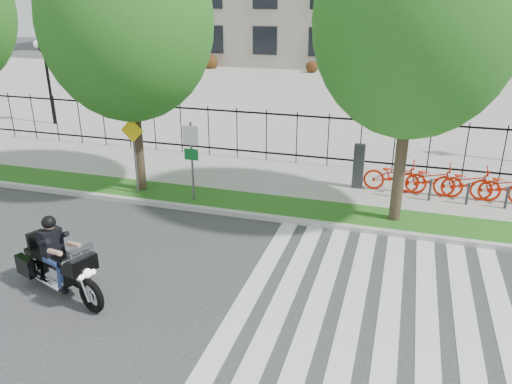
# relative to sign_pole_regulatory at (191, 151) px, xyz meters

# --- Properties ---
(ground) EXTENTS (120.00, 120.00, 0.00)m
(ground) POSITION_rel_sign_pole_regulatory_xyz_m (1.07, -4.58, -1.74)
(ground) COLOR #323234
(ground) RESTS_ON ground
(curb) EXTENTS (60.00, 0.20, 0.15)m
(curb) POSITION_rel_sign_pole_regulatory_xyz_m (1.07, -0.48, -1.66)
(curb) COLOR #B6B3AB
(curb) RESTS_ON ground
(grass_verge) EXTENTS (60.00, 1.50, 0.15)m
(grass_verge) POSITION_rel_sign_pole_regulatory_xyz_m (1.07, 0.37, -1.66)
(grass_verge) COLOR #245A16
(grass_verge) RESTS_ON ground
(sidewalk) EXTENTS (60.00, 3.50, 0.15)m
(sidewalk) POSITION_rel_sign_pole_regulatory_xyz_m (1.07, 2.87, -1.66)
(sidewalk) COLOR gray
(sidewalk) RESTS_ON ground
(plaza) EXTENTS (80.00, 34.00, 0.10)m
(plaza) POSITION_rel_sign_pole_regulatory_xyz_m (1.07, 20.42, -1.69)
(plaza) COLOR gray
(plaza) RESTS_ON ground
(crosswalk_stripes) EXTENTS (5.70, 8.00, 0.01)m
(crosswalk_stripes) POSITION_rel_sign_pole_regulatory_xyz_m (5.89, -4.58, -1.73)
(crosswalk_stripes) COLOR silver
(crosswalk_stripes) RESTS_ON ground
(iron_fence) EXTENTS (30.00, 0.06, 2.00)m
(iron_fence) POSITION_rel_sign_pole_regulatory_xyz_m (1.07, 4.62, -0.59)
(iron_fence) COLOR black
(iron_fence) RESTS_ON sidewalk
(lamp_post_left) EXTENTS (1.06, 0.70, 4.25)m
(lamp_post_left) POSITION_rel_sign_pole_regulatory_xyz_m (-10.93, 7.42, 1.47)
(lamp_post_left) COLOR black
(lamp_post_left) RESTS_ON ground
(street_tree_1) EXTENTS (5.18, 5.18, 8.30)m
(street_tree_1) POSITION_rel_sign_pole_regulatory_xyz_m (-2.04, 0.37, 3.72)
(street_tree_1) COLOR #3A2A1F
(street_tree_1) RESTS_ON grass_verge
(street_tree_2) EXTENTS (5.22, 5.22, 8.45)m
(street_tree_2) POSITION_rel_sign_pole_regulatory_xyz_m (6.14, 0.37, 3.85)
(street_tree_2) COLOR #3A2A1F
(street_tree_2) RESTS_ON grass_verge
(sign_pole_regulatory) EXTENTS (0.50, 0.09, 2.50)m
(sign_pole_regulatory) POSITION_rel_sign_pole_regulatory_xyz_m (0.00, 0.00, 0.00)
(sign_pole_regulatory) COLOR #59595B
(sign_pole_regulatory) RESTS_ON grass_verge
(sign_pole_warning) EXTENTS (0.78, 0.09, 2.49)m
(sign_pole_warning) POSITION_rel_sign_pole_regulatory_xyz_m (-1.98, 0.00, 0.00)
(sign_pole_warning) COLOR #59595B
(sign_pole_warning) RESTS_ON grass_verge
(motorcycle_rider) EXTENTS (2.75, 1.43, 2.22)m
(motorcycle_rider) POSITION_rel_sign_pole_regulatory_xyz_m (-0.69, -5.58, -1.00)
(motorcycle_rider) COLOR black
(motorcycle_rider) RESTS_ON ground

